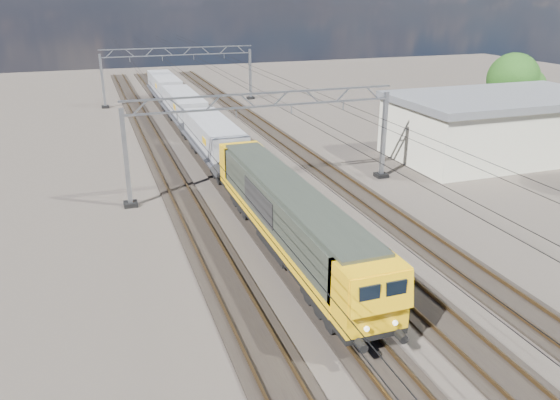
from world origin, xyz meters
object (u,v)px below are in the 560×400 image
object	(u,v)px
catenary_gantry_far	(179,73)
hopper_wagon_lead	(214,139)
locomotive	(288,214)
hopper_wagon_third	(165,87)
hopper_wagon_mid	(184,107)
tree_far	(517,81)
catenary_gantry_mid	(265,138)
industrial_shed	(499,125)

from	to	relation	value
catenary_gantry_far	hopper_wagon_lead	size ratio (longest dim) A/B	1.53
locomotive	hopper_wagon_third	xyz separation A→B (m)	(-0.00, 46.10, -0.09)
catenary_gantry_far	hopper_wagon_mid	size ratio (longest dim) A/B	1.53
hopper_wagon_mid	tree_far	bearing A→B (deg)	-20.18
catenary_gantry_far	locomotive	xyz separation A→B (m)	(-2.00, -46.23, -1.58)
catenary_gantry_far	hopper_wagon_third	bearing A→B (deg)	-176.25
catenary_gantry_mid	hopper_wagon_mid	xyz separation A→B (m)	(-2.00, 21.67, -1.67)
catenary_gantry_mid	tree_far	distance (m)	31.88
catenary_gantry_far	hopper_wagon_third	world-z (taller)	catenary_gantry_far
catenary_gantry_mid	hopper_wagon_mid	world-z (taller)	catenary_gantry_mid
catenary_gantry_far	locomotive	size ratio (longest dim) A/B	0.94
hopper_wagon_third	industrial_shed	size ratio (longest dim) A/B	0.70
catenary_gantry_far	tree_far	world-z (taller)	tree_far
hopper_wagon_third	industrial_shed	distance (m)	41.51
locomotive	hopper_wagon_lead	distance (m)	17.70
catenary_gantry_far	hopper_wagon_lead	bearing A→B (deg)	-94.01
hopper_wagon_lead	tree_far	distance (m)	32.52
catenary_gantry_far	tree_far	xyz separation A→B (m)	(30.32, -26.21, 1.12)
catenary_gantry_far	industrial_shed	bearing A→B (deg)	-57.09
catenary_gantry_mid	hopper_wagon_third	xyz separation A→B (m)	(-2.00, 35.87, -1.67)
catenary_gantry_mid	hopper_wagon_mid	bearing A→B (deg)	95.27
hopper_wagon_lead	locomotive	bearing A→B (deg)	-90.00
catenary_gantry_mid	hopper_wagon_lead	xyz separation A→B (m)	(-2.00, 7.47, -1.67)
hopper_wagon_lead	tree_far	bearing A→B (deg)	4.10
catenary_gantry_mid	industrial_shed	bearing A→B (deg)	5.19
locomotive	catenary_gantry_mid	bearing A→B (deg)	78.93
catenary_gantry_far	industrial_shed	distance (m)	40.51
catenary_gantry_far	tree_far	distance (m)	40.09
tree_far	hopper_wagon_third	bearing A→B (deg)	141.10
catenary_gantry_far	hopper_wagon_mid	world-z (taller)	catenary_gantry_far
hopper_wagon_lead	hopper_wagon_mid	bearing A→B (deg)	90.00
industrial_shed	hopper_wagon_lead	bearing A→B (deg)	167.16
locomotive	hopper_wagon_third	bearing A→B (deg)	90.00
catenary_gantry_mid	locomotive	bearing A→B (deg)	-101.07
hopper_wagon_third	hopper_wagon_mid	bearing A→B (deg)	-90.00
hopper_wagon_third	locomotive	bearing A→B (deg)	-90.00
hopper_wagon_mid	locomotive	bearing A→B (deg)	-90.00
tree_far	locomotive	bearing A→B (deg)	-148.23
industrial_shed	tree_far	world-z (taller)	tree_far
catenary_gantry_mid	locomotive	size ratio (longest dim) A/B	0.94
catenary_gantry_mid	industrial_shed	world-z (taller)	catenary_gantry_mid
catenary_gantry_mid	hopper_wagon_lead	bearing A→B (deg)	104.99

